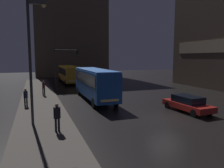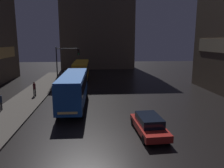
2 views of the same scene
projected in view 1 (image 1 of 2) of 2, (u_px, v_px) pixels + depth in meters
ground_plane at (166, 119)px, 16.87m from camera, size 120.00×120.00×0.00m
sidewalk_left at (40, 101)px, 23.20m from camera, size 4.00×48.00×0.15m
building_far_backdrop at (69, 21)px, 57.52m from camera, size 18.07×12.00×28.55m
bus_near at (95, 81)px, 24.04m from camera, size 2.55×10.62×3.44m
bus_far at (69, 73)px, 39.92m from camera, size 2.63×10.53×3.17m
car_taxi at (188, 103)px, 19.06m from camera, size 2.12×4.85×1.41m
pedestrian_near at (44, 87)px, 26.25m from camera, size 0.39×0.39×1.79m
pedestrian_mid at (26, 96)px, 20.46m from camera, size 0.52×0.52×1.67m
pedestrian_far at (57, 115)px, 13.45m from camera, size 0.59×0.59×1.77m
traffic_light_main at (64, 61)px, 32.03m from camera, size 3.44×0.35×6.09m
street_lamp_sidewalk at (33, 44)px, 14.49m from camera, size 1.25×0.36×8.31m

